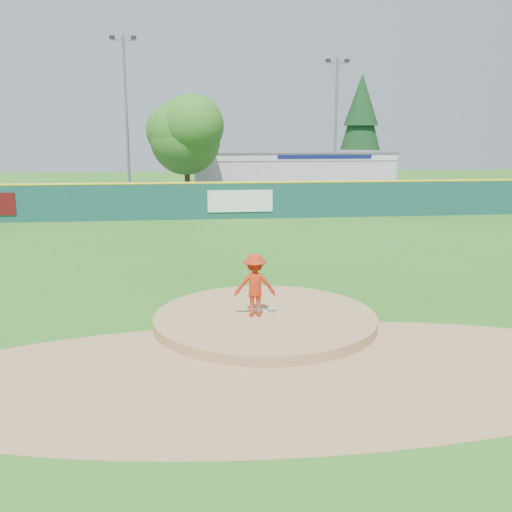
{
  "coord_description": "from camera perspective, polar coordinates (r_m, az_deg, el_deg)",
  "views": [
    {
      "loc": [
        -1.74,
        -13.37,
        4.61
      ],
      "look_at": [
        0.0,
        2.0,
        1.3
      ],
      "focal_mm": 40.0,
      "sensor_mm": 36.0,
      "label": 1
    }
  ],
  "objects": [
    {
      "name": "pitching_rubber",
      "position": [
        14.45,
        0.76,
        -5.4
      ],
      "size": [
        0.6,
        0.15,
        0.04
      ],
      "primitive_type": "cube",
      "color": "white",
      "rests_on": "pitchers_mound"
    },
    {
      "name": "light_pole_left",
      "position": [
        40.62,
        -12.84,
        13.82
      ],
      "size": [
        1.75,
        0.25,
        11.0
      ],
      "color": "gray",
      "rests_on": "ground"
    },
    {
      "name": "light_pole_right",
      "position": [
        43.72,
        7.98,
        13.19
      ],
      "size": [
        1.75,
        0.25,
        10.0
      ],
      "color": "gray",
      "rests_on": "ground"
    },
    {
      "name": "parking_lot",
      "position": [
        40.67,
        -3.97,
        5.56
      ],
      "size": [
        44.0,
        16.0,
        0.02
      ],
      "primitive_type": "cube",
      "color": "#38383A",
      "rests_on": "ground"
    },
    {
      "name": "infield_dirt_arc",
      "position": [
        11.48,
        2.86,
        -11.59
      ],
      "size": [
        15.4,
        15.4,
        0.01
      ],
      "primitive_type": "cylinder",
      "color": "#9E774C",
      "rests_on": "ground"
    },
    {
      "name": "pool_building_grp",
      "position": [
        46.12,
        3.26,
        8.4
      ],
      "size": [
        15.2,
        8.2,
        3.31
      ],
      "color": "silver",
      "rests_on": "ground"
    },
    {
      "name": "playground_slide",
      "position": [
        39.26,
        -22.77,
        5.5
      ],
      "size": [
        0.95,
        2.68,
        1.48
      ],
      "color": "blue",
      "rests_on": "ground"
    },
    {
      "name": "deciduous_tree",
      "position": [
        38.37,
        -6.99,
        11.91
      ],
      "size": [
        5.6,
        5.6,
        7.36
      ],
      "color": "#382314",
      "rests_on": "ground"
    },
    {
      "name": "fence_banners",
      "position": [
        31.78,
        -14.09,
        5.19
      ],
      "size": [
        17.36,
        0.04,
        1.2
      ],
      "color": "#520B0D",
      "rests_on": "ground"
    },
    {
      "name": "pitchers_mound",
      "position": [
        14.25,
        0.91,
        -6.8
      ],
      "size": [
        5.5,
        5.5,
        0.5
      ],
      "primitive_type": "cylinder",
      "color": "#9E774C",
      "rests_on": "ground"
    },
    {
      "name": "van",
      "position": [
        38.77,
        -10.94,
        5.96
      ],
      "size": [
        4.41,
        2.1,
        1.21
      ],
      "primitive_type": "imported",
      "rotation": [
        0.0,
        0.0,
        1.59
      ],
      "color": "white",
      "rests_on": "parking_lot"
    },
    {
      "name": "ground",
      "position": [
        14.25,
        0.91,
        -6.8
      ],
      "size": [
        120.0,
        120.0,
        0.0
      ],
      "primitive_type": "plane",
      "color": "#286B19",
      "rests_on": "ground"
    },
    {
      "name": "pitcher",
      "position": [
        13.86,
        -0.11,
        -2.93
      ],
      "size": [
        1.01,
        0.61,
        1.54
      ],
      "primitive_type": "imported",
      "rotation": [
        0.0,
        0.0,
        3.11
      ],
      "color": "red",
      "rests_on": "pitchers_mound"
    },
    {
      "name": "outfield_fence",
      "position": [
        31.62,
        -3.27,
        5.67
      ],
      "size": [
        40.0,
        0.14,
        2.07
      ],
      "color": "#144340",
      "rests_on": "ground"
    },
    {
      "name": "conifer_tree",
      "position": [
        51.53,
        10.44,
        12.92
      ],
      "size": [
        4.4,
        4.4,
        9.5
      ],
      "color": "#382314",
      "rests_on": "ground"
    }
  ]
}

